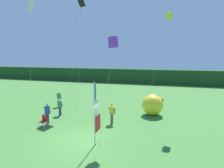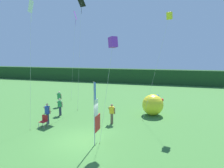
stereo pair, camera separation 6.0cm
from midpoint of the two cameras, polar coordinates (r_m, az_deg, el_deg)
ground_plane at (r=13.43m, az=-8.21°, el=-15.77°), size 120.00×120.00×0.00m
distant_treeline at (r=39.47m, az=8.86°, el=2.22°), size 80.00×2.40×2.76m
banner_flag at (r=12.36m, az=-4.45°, el=-8.59°), size 0.06×1.03×3.91m
person_near_banner at (r=16.77m, az=-17.90°, el=-7.92°), size 0.55×0.48×1.68m
person_mid_field at (r=16.02m, az=0.07°, el=-8.39°), size 0.55×0.48×1.63m
person_far_left at (r=21.94m, az=-14.77°, el=-4.01°), size 0.55×0.48×1.68m
person_far_right at (r=18.80m, az=-14.57°, el=-6.25°), size 0.55×0.48×1.57m
inflatable_balloon at (r=18.64m, az=11.70°, el=-5.85°), size 1.92×1.92×1.92m
folding_chair at (r=16.32m, az=-18.85°, el=-9.82°), size 0.51×0.51×0.89m
kite_black_diamond_0 at (r=22.15m, az=-8.77°, el=21.02°), size 0.91×2.59×11.38m
kite_white_diamond_1 at (r=17.37m, az=-22.17°, el=18.38°), size 1.03×2.29×9.65m
kite_yellow_box_2 at (r=17.38m, az=16.18°, el=18.06°), size 2.09×1.32×8.90m
kite_purple_diamond_3 at (r=25.66m, az=-10.44°, el=17.64°), size 0.65×1.37×10.72m
kite_purple_box_4 at (r=13.23m, az=0.40°, el=11.79°), size 0.72×2.09×6.66m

